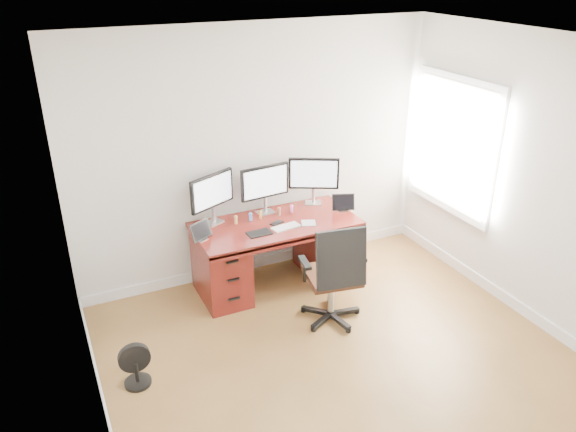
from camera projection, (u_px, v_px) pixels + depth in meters
name	position (u px, v px, depth m)	size (l,w,h in m)	color
ground	(365.00, 389.00, 4.65)	(4.50, 4.50, 0.00)	olive
back_wall	(258.00, 155.00, 5.92)	(4.00, 0.10, 2.70)	silver
right_wall	(560.00, 194.00, 4.94)	(0.10, 4.50, 2.70)	silver
desk	(275.00, 251.00, 5.98)	(1.70, 0.80, 0.75)	#591611
office_chair	(333.00, 290.00, 5.37)	(0.66, 0.66, 1.07)	black
floor_fan	(136.00, 366.00, 4.63)	(0.27, 0.23, 0.39)	black
monitor_left	(212.00, 193.00, 5.66)	(0.51, 0.27, 0.53)	silver
monitor_center	(265.00, 184.00, 5.88)	(0.55, 0.16, 0.53)	silver
monitor_right	(314.00, 175.00, 6.11)	(0.51, 0.28, 0.53)	silver
tablet_left	(201.00, 232.00, 5.42)	(0.24, 0.17, 0.19)	silver
tablet_right	(344.00, 204.00, 6.03)	(0.25, 0.15, 0.19)	silver
keyboard	(286.00, 227.00, 5.69)	(0.29, 0.12, 0.01)	white
trackpad	(309.00, 223.00, 5.78)	(0.14, 0.14, 0.01)	silver
drawing_tablet	(259.00, 233.00, 5.57)	(0.24, 0.15, 0.01)	black
phone	(277.00, 223.00, 5.79)	(0.14, 0.07, 0.01)	black
figurine_yellow	(236.00, 219.00, 5.76)	(0.04, 0.04, 0.09)	#E5AF5A
figurine_blue	(251.00, 216.00, 5.82)	(0.04, 0.04, 0.09)	#4B86E9
figurine_orange	(260.00, 214.00, 5.87)	(0.04, 0.04, 0.09)	#FBA53B
figurine_brown	(279.00, 211.00, 5.95)	(0.04, 0.04, 0.09)	#8B5843
figurine_pink	(292.00, 208.00, 6.01)	(0.04, 0.04, 0.09)	#DE60AD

